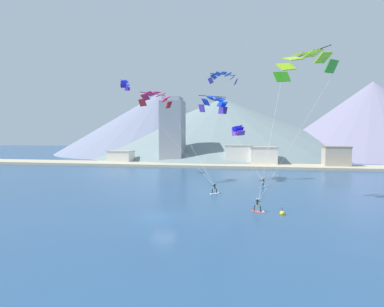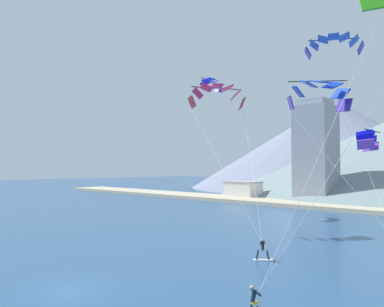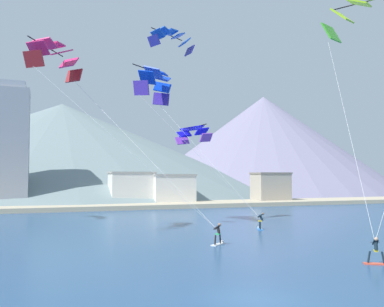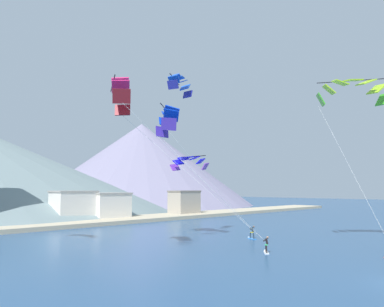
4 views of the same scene
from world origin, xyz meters
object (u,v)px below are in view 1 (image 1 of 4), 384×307
(parafoil_kite_distant_mid_solo, at_px, (223,77))
(parafoil_kite_near_trail, at_px, (214,103))
(parafoil_kite_distant_high_outer, at_px, (238,129))
(race_marker_buoy, at_px, (282,213))
(kitesurfer_mid_center, at_px, (216,190))
(parafoil_kite_near_lead, at_px, (304,62))
(kitesurfer_near_lead, at_px, (259,208))
(kitesurfer_near_trail, at_px, (263,184))
(parafoil_kite_distant_low_drift, at_px, (125,84))
(parafoil_kite_mid_center, at_px, (156,98))

(parafoil_kite_distant_mid_solo, bearing_deg, parafoil_kite_near_trail, 172.91)
(parafoil_kite_distant_high_outer, relative_size, race_marker_buoy, 5.52)
(kitesurfer_mid_center, distance_m, race_marker_buoy, 13.81)
(kitesurfer_mid_center, distance_m, parafoil_kite_near_lead, 21.78)
(kitesurfer_near_lead, xyz_separation_m, kitesurfer_mid_center, (-6.09, 10.13, 0.03))
(kitesurfer_near_trail, xyz_separation_m, parafoil_kite_distant_low_drift, (-30.23, 12.18, 20.09))
(kitesurfer_near_trail, height_order, race_marker_buoy, kitesurfer_near_trail)
(kitesurfer_mid_center, xyz_separation_m, parafoil_kite_near_lead, (11.62, -4.85, 17.77))
(parafoil_kite_mid_center, bearing_deg, kitesurfer_mid_center, -35.06)
(race_marker_buoy, bearing_deg, parafoil_kite_distant_low_drift, 136.00)
(parafoil_kite_mid_center, distance_m, parafoil_kite_distant_high_outer, 16.92)
(parafoil_kite_near_trail, bearing_deg, parafoil_kite_mid_center, -155.64)
(kitesurfer_mid_center, xyz_separation_m, parafoil_kite_distant_high_outer, (2.90, 13.95, 9.64))
(parafoil_kite_near_lead, bearing_deg, parafoil_kite_near_trail, 126.31)
(parafoil_kite_near_trail, distance_m, parafoil_kite_distant_high_outer, 6.89)
(parafoil_kite_near_trail, bearing_deg, kitesurfer_mid_center, -82.96)
(kitesurfer_near_lead, xyz_separation_m, parafoil_kite_near_trail, (-7.71, 23.31, 14.80))
(kitesurfer_mid_center, relative_size, parafoil_kite_near_trail, 0.11)
(kitesurfer_near_lead, distance_m, parafoil_kite_near_trail, 28.67)
(kitesurfer_mid_center, bearing_deg, parafoil_kite_distant_high_outer, 78.24)
(parafoil_kite_mid_center, xyz_separation_m, parafoil_kite_distant_high_outer, (14.96, 5.49, -5.69))
(kitesurfer_mid_center, bearing_deg, parafoil_kite_near_trail, 97.04)
(parafoil_kite_distant_mid_solo, bearing_deg, parafoil_kite_distant_high_outer, 19.01)
(parafoil_kite_distant_high_outer, bearing_deg, kitesurfer_near_lead, -82.47)
(parafoil_kite_mid_center, bearing_deg, kitesurfer_near_trail, -3.49)
(kitesurfer_near_trail, distance_m, race_marker_buoy, 18.06)
(kitesurfer_near_trail, bearing_deg, parafoil_kite_distant_mid_solo, 142.83)
(parafoil_kite_near_lead, distance_m, parafoil_kite_distant_mid_solo, 21.33)
(kitesurfer_mid_center, relative_size, parafoil_kite_distant_mid_solo, 0.30)
(kitesurfer_mid_center, distance_m, parafoil_kite_distant_low_drift, 35.98)
(parafoil_kite_near_trail, relative_size, parafoil_kite_distant_low_drift, 3.02)
(kitesurfer_mid_center, xyz_separation_m, parafoil_kite_mid_center, (-12.06, 8.46, 15.33))
(parafoil_kite_mid_center, relative_size, race_marker_buoy, 15.38)
(kitesurfer_near_lead, height_order, parafoil_kite_distant_high_outer, parafoil_kite_distant_high_outer)
(kitesurfer_near_lead, distance_m, parafoil_kite_distant_mid_solo, 30.98)
(kitesurfer_near_lead, relative_size, parafoil_kite_distant_low_drift, 0.34)
(kitesurfer_near_lead, relative_size, parafoil_kite_near_trail, 0.11)
(kitesurfer_near_trail, distance_m, parafoil_kite_mid_center, 24.94)
(kitesurfer_near_trail, height_order, parafoil_kite_distant_low_drift, parafoil_kite_distant_low_drift)
(kitesurfer_near_lead, height_order, parafoil_kite_distant_mid_solo, parafoil_kite_distant_mid_solo)
(parafoil_kite_distant_low_drift, bearing_deg, kitesurfer_near_lead, -45.84)
(kitesurfer_near_lead, bearing_deg, parafoil_kite_distant_high_outer, 97.53)
(parafoil_kite_distant_low_drift, bearing_deg, parafoil_kite_mid_center, -46.08)
(kitesurfer_mid_center, bearing_deg, parafoil_kite_distant_low_drift, 139.33)
(parafoil_kite_distant_high_outer, bearing_deg, race_marker_buoy, -76.92)
(kitesurfer_near_trail, bearing_deg, parafoil_kite_near_trail, 147.29)
(parafoil_kite_mid_center, bearing_deg, parafoil_kite_near_lead, -29.34)
(parafoil_kite_mid_center, relative_size, parafoil_kite_distant_low_drift, 3.08)
(parafoil_kite_distant_high_outer, distance_m, parafoil_kite_distant_mid_solo, 10.51)
(kitesurfer_near_trail, relative_size, parafoil_kite_distant_low_drift, 0.35)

